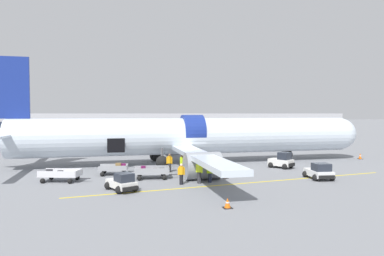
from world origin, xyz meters
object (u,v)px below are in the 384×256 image
at_px(baggage_tug_mid, 319,172).
at_px(baggage_tug_rear, 122,183).
at_px(baggage_cart_loading, 153,173).
at_px(ground_crew_loader_a, 169,162).
at_px(ground_crew_marshal, 199,171).
at_px(baggage_cart_queued, 115,169).
at_px(baggage_cart_empty, 61,176).
at_px(ground_crew_driver, 182,164).
at_px(ground_crew_helper, 210,172).
at_px(airplane, 188,137).
at_px(baggage_tug_lead, 282,161).
at_px(ground_crew_supervisor, 190,162).
at_px(ground_crew_loader_b, 181,174).

height_order(baggage_tug_mid, baggage_tug_rear, baggage_tug_mid).
distance_m(baggage_cart_loading, ground_crew_loader_a, 3.39).
height_order(baggage_cart_loading, ground_crew_marshal, ground_crew_marshal).
height_order(baggage_cart_queued, baggage_cart_empty, baggage_cart_queued).
bearing_deg(ground_crew_driver, ground_crew_loader_a, 138.65).
relative_size(baggage_cart_loading, ground_crew_helper, 2.48).
bearing_deg(baggage_cart_empty, ground_crew_driver, 8.34).
bearing_deg(baggage_tug_rear, ground_crew_helper, 11.27).
distance_m(airplane, baggage_cart_empty, 14.47).
height_order(baggage_tug_mid, ground_crew_driver, ground_crew_driver).
bearing_deg(ground_crew_helper, airplane, 86.76).
xyz_separation_m(airplane, baggage_tug_rear, (-7.50, -11.86, -2.38)).
height_order(baggage_tug_mid, baggage_cart_loading, baggage_tug_mid).
bearing_deg(ground_crew_marshal, airplane, 81.87).
xyz_separation_m(baggage_tug_lead, baggage_tug_rear, (-15.97, -6.62, -0.10)).
relative_size(baggage_tug_lead, ground_crew_supervisor, 1.54).
bearing_deg(baggage_tug_lead, baggage_tug_mid, -88.25).
relative_size(baggage_cart_empty, ground_crew_loader_a, 2.37).
bearing_deg(baggage_cart_loading, ground_crew_driver, 32.73).
relative_size(airplane, ground_crew_helper, 26.61).
distance_m(airplane, ground_crew_marshal, 10.90).
xyz_separation_m(baggage_tug_lead, ground_crew_driver, (-10.39, -0.65, 0.23)).
relative_size(baggage_cart_loading, ground_crew_loader_b, 2.36).
xyz_separation_m(baggage_cart_queued, ground_crew_helper, (7.26, -5.26, 0.33)).
distance_m(airplane, baggage_cart_queued, 9.75).
height_order(baggage_cart_empty, ground_crew_loader_a, ground_crew_loader_a).
height_order(baggage_tug_lead, ground_crew_loader_a, ground_crew_loader_a).
distance_m(baggage_tug_mid, baggage_cart_queued, 17.60).
bearing_deg(ground_crew_helper, ground_crew_loader_a, 113.04).
bearing_deg(ground_crew_helper, ground_crew_driver, 106.06).
height_order(baggage_tug_lead, baggage_cart_empty, baggage_tug_lead).
height_order(baggage_cart_empty, ground_crew_supervisor, ground_crew_supervisor).
bearing_deg(ground_crew_marshal, baggage_tug_rear, -168.19).
bearing_deg(airplane, ground_crew_supervisor, -100.60).
xyz_separation_m(baggage_tug_lead, ground_crew_marshal, (-9.99, -5.37, 0.30)).
bearing_deg(ground_crew_helper, baggage_tug_mid, -5.08).
height_order(baggage_tug_rear, ground_crew_driver, ground_crew_driver).
distance_m(baggage_cart_empty, ground_crew_supervisor, 11.43).
height_order(baggage_tug_lead, ground_crew_supervisor, ground_crew_supervisor).
relative_size(airplane, baggage_tug_mid, 14.84).
bearing_deg(baggage_tug_mid, ground_crew_driver, 152.89).
bearing_deg(baggage_cart_queued, ground_crew_helper, -35.90).
bearing_deg(ground_crew_driver, ground_crew_loader_b, -102.36).
bearing_deg(baggage_tug_mid, ground_crew_loader_b, 177.32).
relative_size(ground_crew_helper, ground_crew_marshal, 0.84).
height_order(baggage_tug_lead, ground_crew_marshal, ground_crew_marshal).
bearing_deg(ground_crew_driver, baggage_cart_loading, -147.27).
relative_size(baggage_tug_rear, baggage_cart_empty, 0.73).
height_order(ground_crew_driver, ground_crew_marshal, ground_crew_marshal).
bearing_deg(baggage_tug_mid, ground_crew_helper, 174.92).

